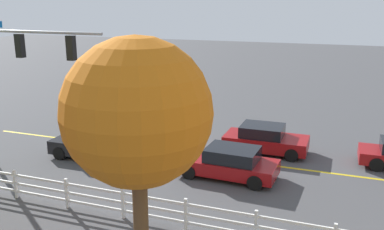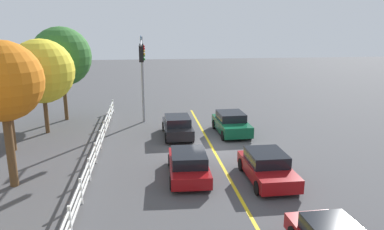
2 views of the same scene
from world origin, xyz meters
The scene contains 9 objects.
ground_plane centered at (0.00, 0.00, 0.00)m, with size 120.00×120.00×0.00m, color #444447.
lane_center_stripe centered at (-4.00, 0.00, 0.00)m, with size 28.00×0.16×0.01m, color gold.
signal_assembly centered at (4.81, 4.14, 4.64)m, with size 6.43×0.38×6.63m.
car_0 centered at (2.48, 1.90, 0.69)m, with size 4.08×1.92×1.42m.
car_1 centered at (-5.22, -1.75, 0.68)m, with size 4.15×2.00×1.40m.
car_2 centered at (-4.35, 1.97, 0.67)m, with size 4.36×2.10×1.36m.
car_3 centered at (2.68, -1.87, 0.72)m, with size 4.15×2.09×1.47m.
white_rail_fence centered at (-3.00, 6.78, 0.60)m, with size 26.10×0.10×1.15m.
tree_1 centered at (-4.29, 10.20, 4.93)m, with size 3.58×3.58×6.75m.
Camera 1 is at (-8.79, 18.76, 7.49)m, focal length 39.84 mm.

